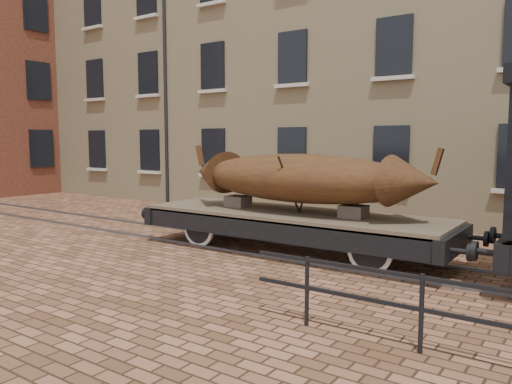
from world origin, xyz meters
The scene contains 5 objects.
ground centered at (0.00, 0.00, 0.00)m, with size 90.00×90.00×0.00m, color brown.
warehouse_cream centered at (3.00, 9.99, 7.00)m, with size 40.00×10.19×14.00m.
rail_track centered at (0.00, 0.00, 0.03)m, with size 30.00×1.52×0.06m.
flatcar_wagon centered at (0.46, 0.00, 0.77)m, with size 8.18×2.22×1.23m.
iron_boat centered at (0.67, 0.00, 1.76)m, with size 6.34×1.87×1.53m.
Camera 1 is at (6.33, -9.81, 2.62)m, focal length 35.00 mm.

